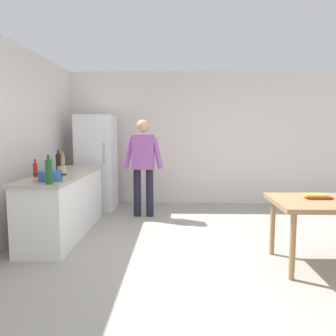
{
  "coord_description": "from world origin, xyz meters",
  "views": [
    {
      "loc": [
        -0.38,
        -3.92,
        1.51
      ],
      "look_at": [
        -0.5,
        0.98,
        0.96
      ],
      "focal_mm": 35.57,
      "sensor_mm": 36.0,
      "label": 1
    }
  ],
  "objects_px": {
    "person": "(143,161)",
    "bottle_vinegar_tall": "(63,164)",
    "refrigerator": "(97,163)",
    "cooking_pot": "(50,176)",
    "utensil_jar": "(62,171)",
    "bottle_wine_green": "(49,172)",
    "book_stack": "(317,196)",
    "bottle_wine_dark": "(59,163)",
    "bottle_beer_brown": "(59,163)",
    "bottle_sauce_red": "(35,170)",
    "bottle_water_clear": "(54,164)"
  },
  "relations": [
    {
      "from": "bottle_wine_green",
      "to": "book_stack",
      "type": "relative_size",
      "value": 1.16
    },
    {
      "from": "refrigerator",
      "to": "bottle_beer_brown",
      "type": "xyz_separation_m",
      "value": [
        -0.33,
        -1.15,
        0.11
      ]
    },
    {
      "from": "cooking_pot",
      "to": "bottle_wine_dark",
      "type": "relative_size",
      "value": 1.18
    },
    {
      "from": "cooking_pot",
      "to": "refrigerator",
      "type": "bearing_deg",
      "value": 89.97
    },
    {
      "from": "bottle_wine_green",
      "to": "book_stack",
      "type": "distance_m",
      "value": 3.04
    },
    {
      "from": "cooking_pot",
      "to": "bottle_wine_dark",
      "type": "height_order",
      "value": "bottle_wine_dark"
    },
    {
      "from": "refrigerator",
      "to": "bottle_sauce_red",
      "type": "distance_m",
      "value": 2.06
    },
    {
      "from": "bottle_wine_dark",
      "to": "person",
      "type": "bearing_deg",
      "value": 44.75
    },
    {
      "from": "refrigerator",
      "to": "cooking_pot",
      "type": "height_order",
      "value": "refrigerator"
    },
    {
      "from": "cooking_pot",
      "to": "book_stack",
      "type": "distance_m",
      "value": 3.13
    },
    {
      "from": "bottle_wine_dark",
      "to": "utensil_jar",
      "type": "bearing_deg",
      "value": -64.36
    },
    {
      "from": "bottle_water_clear",
      "to": "book_stack",
      "type": "height_order",
      "value": "bottle_water_clear"
    },
    {
      "from": "refrigerator",
      "to": "bottle_vinegar_tall",
      "type": "distance_m",
      "value": 1.72
    },
    {
      "from": "utensil_jar",
      "to": "bottle_wine_dark",
      "type": "relative_size",
      "value": 0.94
    },
    {
      "from": "bottle_beer_brown",
      "to": "bottle_wine_green",
      "type": "xyz_separation_m",
      "value": [
        0.4,
        -1.46,
        0.04
      ]
    },
    {
      "from": "bottle_vinegar_tall",
      "to": "bottle_wine_dark",
      "type": "distance_m",
      "value": 0.11
    },
    {
      "from": "bottle_beer_brown",
      "to": "bottle_sauce_red",
      "type": "distance_m",
      "value": 0.89
    },
    {
      "from": "utensil_jar",
      "to": "bottle_wine_green",
      "type": "relative_size",
      "value": 0.94
    },
    {
      "from": "refrigerator",
      "to": "cooking_pot",
      "type": "bearing_deg",
      "value": -90.03
    },
    {
      "from": "refrigerator",
      "to": "bottle_water_clear",
      "type": "height_order",
      "value": "refrigerator"
    },
    {
      "from": "bottle_wine_dark",
      "to": "book_stack",
      "type": "relative_size",
      "value": 1.16
    },
    {
      "from": "bottle_wine_dark",
      "to": "refrigerator",
      "type": "bearing_deg",
      "value": 84.74
    },
    {
      "from": "person",
      "to": "refrigerator",
      "type": "bearing_deg",
      "value": 149.77
    },
    {
      "from": "person",
      "to": "bottle_vinegar_tall",
      "type": "relative_size",
      "value": 5.31
    },
    {
      "from": "person",
      "to": "bottle_vinegar_tall",
      "type": "height_order",
      "value": "person"
    },
    {
      "from": "bottle_beer_brown",
      "to": "book_stack",
      "type": "height_order",
      "value": "bottle_beer_brown"
    },
    {
      "from": "bottle_vinegar_tall",
      "to": "book_stack",
      "type": "distance_m",
      "value": 3.31
    },
    {
      "from": "refrigerator",
      "to": "person",
      "type": "xyz_separation_m",
      "value": [
        0.95,
        -0.55,
        0.08
      ]
    },
    {
      "from": "bottle_beer_brown",
      "to": "bottle_wine_dark",
      "type": "relative_size",
      "value": 0.76
    },
    {
      "from": "bottle_beer_brown",
      "to": "bottle_water_clear",
      "type": "xyz_separation_m",
      "value": [
        0.06,
        -0.38,
        0.02
      ]
    },
    {
      "from": "refrigerator",
      "to": "cooking_pot",
      "type": "relative_size",
      "value": 4.5
    },
    {
      "from": "bottle_beer_brown",
      "to": "book_stack",
      "type": "bearing_deg",
      "value": -23.03
    },
    {
      "from": "bottle_beer_brown",
      "to": "bottle_sauce_red",
      "type": "xyz_separation_m",
      "value": [
        0.01,
        -0.89,
        -0.01
      ]
    },
    {
      "from": "bottle_vinegar_tall",
      "to": "bottle_wine_green",
      "type": "bearing_deg",
      "value": -80.85
    },
    {
      "from": "person",
      "to": "utensil_jar",
      "type": "bearing_deg",
      "value": -123.14
    },
    {
      "from": "bottle_wine_dark",
      "to": "bottle_water_clear",
      "type": "height_order",
      "value": "bottle_wine_dark"
    },
    {
      "from": "cooking_pot",
      "to": "book_stack",
      "type": "xyz_separation_m",
      "value": [
        3.11,
        -0.25,
        -0.19
      ]
    },
    {
      "from": "bottle_wine_dark",
      "to": "bottle_wine_green",
      "type": "xyz_separation_m",
      "value": [
        0.23,
        -0.96,
        0.0
      ]
    },
    {
      "from": "bottle_wine_green",
      "to": "bottle_water_clear",
      "type": "relative_size",
      "value": 1.13
    },
    {
      "from": "person",
      "to": "cooking_pot",
      "type": "bearing_deg",
      "value": -117.76
    },
    {
      "from": "bottle_sauce_red",
      "to": "refrigerator",
      "type": "bearing_deg",
      "value": 81.03
    },
    {
      "from": "person",
      "to": "book_stack",
      "type": "bearing_deg",
      "value": -43.54
    },
    {
      "from": "bottle_vinegar_tall",
      "to": "bottle_sauce_red",
      "type": "height_order",
      "value": "bottle_vinegar_tall"
    },
    {
      "from": "bottle_wine_green",
      "to": "bottle_beer_brown",
      "type": "bearing_deg",
      "value": 105.49
    },
    {
      "from": "bottle_wine_green",
      "to": "bottle_water_clear",
      "type": "bearing_deg",
      "value": 107.46
    },
    {
      "from": "cooking_pot",
      "to": "utensil_jar",
      "type": "xyz_separation_m",
      "value": [
        0.01,
        0.37,
        0.02
      ]
    },
    {
      "from": "cooking_pot",
      "to": "book_stack",
      "type": "relative_size",
      "value": 1.37
    },
    {
      "from": "bottle_beer_brown",
      "to": "bottle_vinegar_tall",
      "type": "bearing_deg",
      "value": -65.23
    },
    {
      "from": "refrigerator",
      "to": "bottle_wine_dark",
      "type": "xyz_separation_m",
      "value": [
        -0.15,
        -1.65,
        0.15
      ]
    },
    {
      "from": "bottle_water_clear",
      "to": "bottle_wine_green",
      "type": "bearing_deg",
      "value": -72.54
    }
  ]
}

